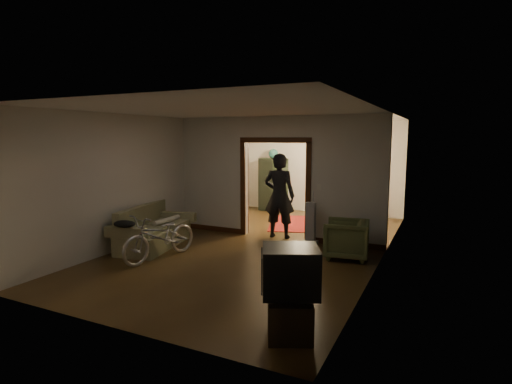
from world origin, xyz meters
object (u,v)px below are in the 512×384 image
Objects in this scene: sofa at (154,227)px; desk at (345,207)px; bicycle at (160,236)px; locker at (273,185)px; person at (279,196)px; armchair at (346,239)px.

sofa reaches higher than desk.
bicycle is 1.03× the size of locker.
bicycle is 0.87× the size of person.
person is 2.03× the size of desk.
bicycle is at bearing 53.91° from person.
bicycle reaches higher than armchair.
bicycle is at bearing -97.56° from desk.
desk is (2.39, -0.34, -0.47)m from locker.
bicycle is at bearing -54.05° from sofa.
bicycle is 5.66m from locker.
person is at bearing -125.35° from armchair.
person reaches higher than armchair.
desk is (2.31, 5.31, -0.09)m from bicycle.
person reaches higher than desk.
armchair is (3.88, 0.97, -0.06)m from sofa.
locker is 2.46m from desk.
sofa is 4.00m from armchair.
sofa is 1.12× the size of locker.
locker reaches higher than desk.
person is 1.18× the size of locker.
armchair is 3.79m from desk.
sofa is 5.05m from locker.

